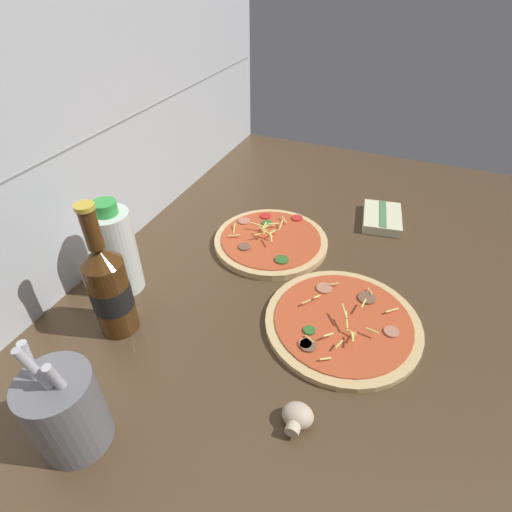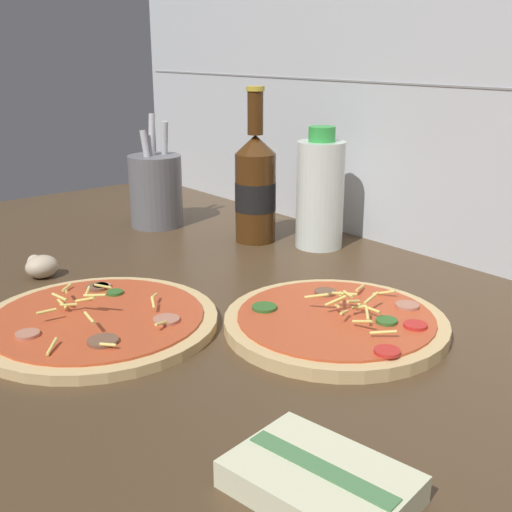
# 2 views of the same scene
# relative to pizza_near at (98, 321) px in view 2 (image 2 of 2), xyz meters

# --- Properties ---
(counter_slab) EXTENTS (1.60, 0.90, 0.03)m
(counter_slab) POSITION_rel_pizza_near_xyz_m (0.03, 0.10, -0.02)
(counter_slab) COLOR #4C3823
(counter_slab) RESTS_ON ground
(tile_backsplash) EXTENTS (1.60, 0.01, 0.60)m
(tile_backsplash) POSITION_rel_pizza_near_xyz_m (0.03, 0.56, 0.27)
(tile_backsplash) COLOR silver
(tile_backsplash) RESTS_ON ground
(pizza_near) EXTENTS (0.30, 0.30, 0.05)m
(pizza_near) POSITION_rel_pizza_near_xyz_m (0.00, 0.00, 0.00)
(pizza_near) COLOR tan
(pizza_near) RESTS_ON counter_slab
(pizza_far) EXTENTS (0.27, 0.27, 0.05)m
(pizza_far) POSITION_rel_pizza_near_xyz_m (0.19, 0.22, 0.00)
(pizza_far) COLOR tan
(pizza_far) RESTS_ON counter_slab
(beer_bottle) EXTENTS (0.07, 0.07, 0.27)m
(beer_bottle) POSITION_rel_pizza_near_xyz_m (-0.17, 0.39, 0.09)
(beer_bottle) COLOR #47280F
(beer_bottle) RESTS_ON counter_slab
(oil_bottle) EXTENTS (0.08, 0.08, 0.21)m
(oil_bottle) POSITION_rel_pizza_near_xyz_m (-0.07, 0.45, 0.09)
(oil_bottle) COLOR silver
(oil_bottle) RESTS_ON counter_slab
(mushroom_left) EXTENTS (0.05, 0.05, 0.03)m
(mushroom_left) POSITION_rel_pizza_near_xyz_m (-0.22, 0.02, 0.01)
(mushroom_left) COLOR beige
(mushroom_left) RESTS_ON counter_slab
(utensil_crock) EXTENTS (0.10, 0.10, 0.21)m
(utensil_crock) POSITION_rel_pizza_near_xyz_m (-0.37, 0.31, 0.06)
(utensil_crock) COLOR slate
(utensil_crock) RESTS_ON counter_slab
(dish_towel) EXTENTS (0.15, 0.12, 0.03)m
(dish_towel) POSITION_rel_pizza_near_xyz_m (0.40, -0.01, 0.00)
(dish_towel) COLOR beige
(dish_towel) RESTS_ON counter_slab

